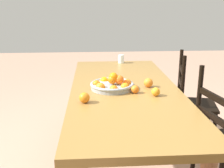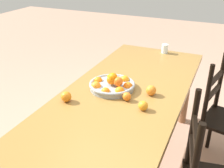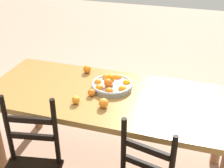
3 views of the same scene
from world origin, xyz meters
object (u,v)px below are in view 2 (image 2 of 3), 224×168
Objects in this scene: orange_loose_1 at (143,106)px; drinking_glass at (165,49)px; orange_loose_2 at (127,97)px; dining_table at (125,102)px; orange_loose_0 at (66,97)px; fruit_bowl at (112,85)px; orange_loose_3 at (151,90)px; chair_by_cabinet at (223,120)px.

drinking_glass is (-1.16, -0.15, 0.01)m from orange_loose_1.
dining_table is at bearing -155.19° from orange_loose_2.
orange_loose_2 is (-0.19, 0.38, -0.01)m from orange_loose_0.
fruit_bowl reaches higher than orange_loose_0.
fruit_bowl is at bearing -122.08° from orange_loose_1.
orange_loose_0 is 0.99× the size of orange_loose_3.
dining_table is 2.13× the size of chair_by_cabinet.
drinking_glass is at bearing -179.96° from orange_loose_2.
orange_loose_1 is 1.06× the size of orange_loose_2.
dining_table is 34.06× the size of orange_loose_2.
orange_loose_2 is at bearing 24.81° from dining_table.
fruit_bowl reaches higher than orange_loose_3.
dining_table is 0.47m from orange_loose_0.
orange_loose_2 is at bearing 141.94° from chair_by_cabinet.
orange_loose_0 is at bearing -78.04° from orange_loose_1.
orange_loose_0 is at bearing -35.24° from fruit_bowl.
orange_loose_2 is 0.20m from orange_loose_3.
drinking_glass reaches higher than orange_loose_1.
orange_loose_2 is 0.66× the size of drinking_glass.
orange_loose_0 is 1.33m from drinking_glass.
chair_by_cabinet is at bearing 124.81° from orange_loose_0.
orange_loose_0 is 0.43m from orange_loose_2.
fruit_bowl is at bearing -80.75° from dining_table.
dining_table is 0.86m from chair_by_cabinet.
drinking_glass is at bearing 63.61° from chair_by_cabinet.
chair_by_cabinet reaches higher than drinking_glass.
orange_loose_0 reaches higher than orange_loose_1.
orange_loose_2 is at bearing 0.04° from drinking_glass.
drinking_glass is at bearing 163.31° from orange_loose_0.
chair_by_cabinet is 1.33m from orange_loose_0.
orange_loose_1 reaches higher than dining_table.
chair_by_cabinet is 13.11× the size of orange_loose_0.
fruit_bowl reaches higher than drinking_glass.
orange_loose_3 is at bearing 123.04° from orange_loose_0.
chair_by_cabinet reaches higher than fruit_bowl.
chair_by_cabinet is 0.88m from orange_loose_1.
orange_loose_1 is at bearing 62.64° from orange_loose_2.
dining_table is at bearing 135.34° from orange_loose_0.
orange_loose_2 is 0.81× the size of orange_loose_3.
drinking_glass is (-0.97, 0.17, 0.01)m from fruit_bowl.
chair_by_cabinet reaches higher than orange_loose_1.
dining_table is 0.96m from drinking_glass.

